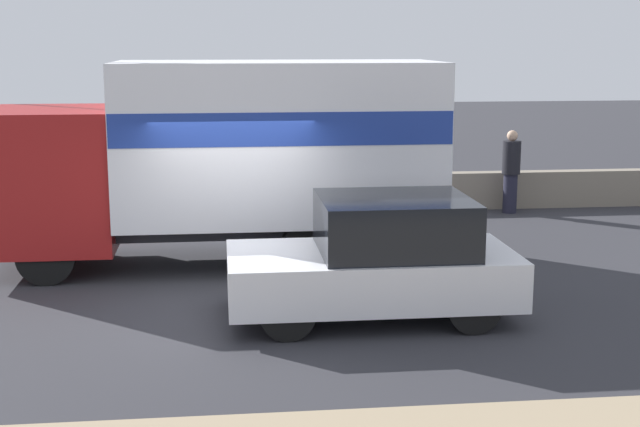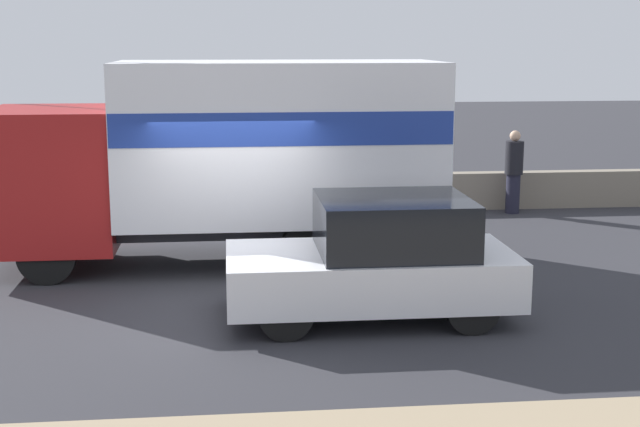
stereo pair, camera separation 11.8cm
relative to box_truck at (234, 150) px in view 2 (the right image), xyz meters
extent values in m
plane|color=#2D2D33|center=(-0.04, -2.23, -1.91)|extent=(80.00, 80.00, 0.00)
cube|color=gray|center=(-0.04, 4.35, -1.50)|extent=(60.00, 0.35, 0.81)
cube|color=maroon|center=(-2.91, 0.00, -0.40)|extent=(2.03, 2.31, 2.22)
cube|color=#2D2D33|center=(0.74, 0.00, -1.25)|extent=(5.26, 1.34, 0.25)
cube|color=white|center=(0.74, 0.00, 0.16)|extent=(5.26, 2.44, 2.57)
cube|color=navy|center=(0.74, 0.00, 0.46)|extent=(5.24, 2.46, 0.51)
cylinder|color=black|center=(-2.91, -0.99, -1.46)|extent=(0.89, 0.28, 0.89)
cylinder|color=black|center=(-2.91, 0.99, -1.46)|extent=(0.89, 0.28, 0.89)
cylinder|color=black|center=(2.19, -0.99, -1.46)|extent=(0.89, 0.28, 0.89)
cylinder|color=black|center=(2.19, 0.99, -1.46)|extent=(0.89, 0.28, 0.89)
cylinder|color=black|center=(1.13, -0.99, -1.46)|extent=(0.89, 0.28, 0.89)
cylinder|color=black|center=(1.13, 0.99, -1.46)|extent=(0.89, 0.28, 0.89)
cube|color=silver|center=(1.76, -3.17, -1.32)|extent=(3.85, 1.90, 0.65)
cube|color=black|center=(2.07, -3.17, -0.63)|extent=(2.00, 1.74, 0.73)
cylinder|color=black|center=(0.57, -4.00, -1.56)|extent=(0.70, 0.20, 0.70)
cylinder|color=black|center=(0.57, -2.35, -1.56)|extent=(0.70, 0.20, 0.70)
cylinder|color=black|center=(2.96, -4.00, -1.56)|extent=(0.70, 0.20, 0.70)
cylinder|color=black|center=(2.96, -2.35, -1.56)|extent=(0.70, 0.20, 0.70)
cylinder|color=#1E1E2D|center=(6.01, 3.78, -1.48)|extent=(0.30, 0.30, 0.85)
cylinder|color=black|center=(6.01, 3.78, -0.70)|extent=(0.39, 0.39, 0.71)
sphere|color=tan|center=(6.01, 3.78, -0.23)|extent=(0.23, 0.23, 0.23)
camera|label=1|loc=(-0.23, -14.63, 1.80)|focal=50.00mm
camera|label=2|loc=(-0.12, -14.65, 1.80)|focal=50.00mm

